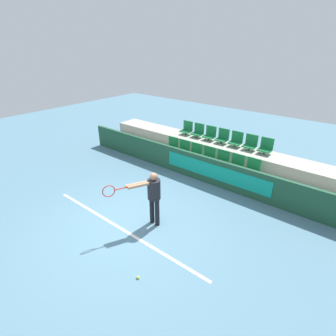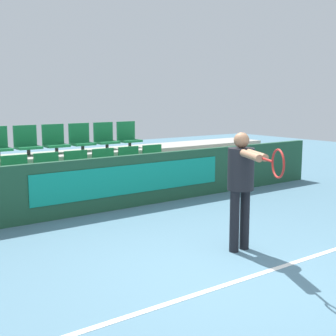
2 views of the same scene
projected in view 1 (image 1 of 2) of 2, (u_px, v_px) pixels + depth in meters
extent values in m
plane|color=slate|center=(126.00, 225.00, 7.37)|extent=(30.00, 30.00, 0.00)
cube|color=white|center=(121.00, 229.00, 7.23)|extent=(5.72, 0.08, 0.01)
cube|color=#1E4C33|center=(197.00, 167.00, 9.67)|extent=(11.43, 0.12, 0.99)
cube|color=#0F937A|center=(214.00, 172.00, 9.17)|extent=(4.05, 0.02, 0.54)
cube|color=#ADA89E|center=(206.00, 168.00, 10.22)|extent=(11.03, 1.06, 0.45)
cube|color=#ADA89E|center=(220.00, 154.00, 10.86)|extent=(11.03, 1.06, 0.91)
cylinder|color=#333333|center=(171.00, 150.00, 11.13)|extent=(0.07, 0.07, 0.13)
cube|color=#197A42|center=(171.00, 148.00, 11.09)|extent=(0.47, 0.37, 0.05)
cube|color=#197A42|center=(173.00, 141.00, 11.11)|extent=(0.47, 0.04, 0.41)
cylinder|color=#333333|center=(182.00, 153.00, 10.80)|extent=(0.07, 0.07, 0.13)
cube|color=#197A42|center=(182.00, 151.00, 10.76)|extent=(0.47, 0.37, 0.05)
cube|color=#197A42|center=(185.00, 145.00, 10.77)|extent=(0.47, 0.04, 0.41)
cylinder|color=#333333|center=(194.00, 157.00, 10.46)|extent=(0.07, 0.07, 0.13)
cube|color=#197A42|center=(194.00, 155.00, 10.42)|extent=(0.47, 0.37, 0.05)
cube|color=#197A42|center=(197.00, 148.00, 10.44)|extent=(0.47, 0.04, 0.41)
cylinder|color=#333333|center=(207.00, 160.00, 10.13)|extent=(0.07, 0.07, 0.13)
cube|color=#197A42|center=(207.00, 158.00, 10.09)|extent=(0.47, 0.37, 0.05)
cube|color=#197A42|center=(210.00, 151.00, 10.10)|extent=(0.47, 0.04, 0.41)
cylinder|color=#333333|center=(220.00, 164.00, 9.79)|extent=(0.07, 0.07, 0.13)
cube|color=#197A42|center=(221.00, 162.00, 9.75)|extent=(0.47, 0.37, 0.05)
cube|color=#197A42|center=(223.00, 155.00, 9.77)|extent=(0.47, 0.04, 0.41)
cylinder|color=#333333|center=(235.00, 169.00, 9.45)|extent=(0.07, 0.07, 0.13)
cube|color=#197A42|center=(235.00, 167.00, 9.42)|extent=(0.47, 0.37, 0.05)
cube|color=#197A42|center=(238.00, 159.00, 9.43)|extent=(0.47, 0.04, 0.41)
cylinder|color=#333333|center=(251.00, 173.00, 9.12)|extent=(0.07, 0.07, 0.13)
cube|color=#197A42|center=(251.00, 171.00, 9.08)|extent=(0.47, 0.37, 0.05)
cube|color=#197A42|center=(254.00, 164.00, 9.10)|extent=(0.47, 0.04, 0.41)
cylinder|color=#333333|center=(186.00, 133.00, 11.68)|extent=(0.07, 0.07, 0.13)
cube|color=#197A42|center=(186.00, 131.00, 11.64)|extent=(0.47, 0.37, 0.05)
cube|color=#197A42|center=(188.00, 125.00, 11.65)|extent=(0.47, 0.04, 0.41)
cylinder|color=#333333|center=(197.00, 136.00, 11.34)|extent=(0.07, 0.07, 0.13)
cube|color=#197A42|center=(197.00, 134.00, 11.30)|extent=(0.47, 0.37, 0.05)
cube|color=#197A42|center=(199.00, 128.00, 11.32)|extent=(0.47, 0.04, 0.41)
cylinder|color=#333333|center=(209.00, 139.00, 11.01)|extent=(0.07, 0.07, 0.13)
cube|color=#197A42|center=(209.00, 137.00, 10.97)|extent=(0.47, 0.37, 0.05)
cube|color=#197A42|center=(211.00, 131.00, 10.98)|extent=(0.47, 0.04, 0.41)
cylinder|color=#333333|center=(221.00, 142.00, 10.67)|extent=(0.07, 0.07, 0.13)
cube|color=#197A42|center=(221.00, 140.00, 10.63)|extent=(0.47, 0.37, 0.05)
cube|color=#197A42|center=(224.00, 133.00, 10.65)|extent=(0.47, 0.04, 0.41)
cylinder|color=#333333|center=(235.00, 145.00, 10.34)|extent=(0.07, 0.07, 0.13)
cube|color=#197A42|center=(235.00, 143.00, 10.30)|extent=(0.47, 0.37, 0.05)
cube|color=#197A42|center=(237.00, 136.00, 10.31)|extent=(0.47, 0.04, 0.41)
cylinder|color=#333333|center=(249.00, 149.00, 10.00)|extent=(0.07, 0.07, 0.13)
cube|color=#197A42|center=(249.00, 146.00, 9.96)|extent=(0.47, 0.37, 0.05)
cube|color=#197A42|center=(252.00, 140.00, 9.98)|extent=(0.47, 0.04, 0.41)
cylinder|color=#333333|center=(264.00, 152.00, 9.67)|extent=(0.07, 0.07, 0.13)
cube|color=#197A42|center=(265.00, 150.00, 9.63)|extent=(0.47, 0.37, 0.05)
cube|color=#197A42|center=(267.00, 143.00, 9.64)|extent=(0.47, 0.04, 0.41)
cylinder|color=black|center=(152.00, 210.00, 7.32)|extent=(0.13, 0.13, 0.84)
cylinder|color=black|center=(157.00, 212.00, 7.21)|extent=(0.13, 0.13, 0.84)
cylinder|color=black|center=(154.00, 189.00, 6.96)|extent=(0.35, 0.35, 0.56)
sphere|color=#9E7051|center=(154.00, 176.00, 6.80)|extent=(0.21, 0.21, 0.21)
cylinder|color=#9E7051|center=(136.00, 184.00, 6.71)|extent=(0.33, 0.55, 0.09)
cylinder|color=#9E7051|center=(138.00, 186.00, 6.66)|extent=(0.33, 0.55, 0.09)
cylinder|color=#AD231E|center=(121.00, 189.00, 6.52)|extent=(0.16, 0.28, 0.03)
torus|color=#AD231E|center=(109.00, 191.00, 6.41)|extent=(0.16, 0.30, 0.32)
sphere|color=#CCDB33|center=(138.00, 277.00, 5.70)|extent=(0.07, 0.07, 0.07)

